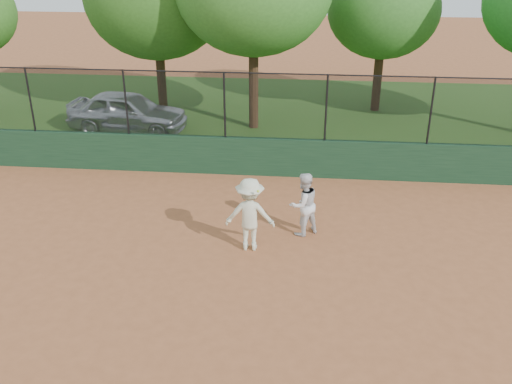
# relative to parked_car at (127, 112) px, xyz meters

# --- Properties ---
(ground) EXTENTS (80.00, 80.00, 0.00)m
(ground) POSITION_rel_parked_car_xyz_m (4.71, -9.65, -0.75)
(ground) COLOR #A15934
(ground) RESTS_ON ground
(back_wall) EXTENTS (26.00, 0.20, 1.20)m
(back_wall) POSITION_rel_parked_car_xyz_m (4.71, -3.65, -0.15)
(back_wall) COLOR #1C3E24
(back_wall) RESTS_ON ground
(grass_strip) EXTENTS (36.00, 12.00, 0.01)m
(grass_strip) POSITION_rel_parked_car_xyz_m (4.71, 2.35, -0.75)
(grass_strip) COLOR #274D18
(grass_strip) RESTS_ON ground
(parked_car) EXTENTS (4.55, 2.20, 1.50)m
(parked_car) POSITION_rel_parked_car_xyz_m (0.00, 0.00, 0.00)
(parked_car) COLOR #B2B6BC
(parked_car) RESTS_ON ground
(player_second) EXTENTS (1.01, 0.97, 1.64)m
(player_second) POSITION_rel_parked_car_xyz_m (6.67, -7.24, 0.07)
(player_second) COLOR silver
(player_second) RESTS_ON ground
(player_main) EXTENTS (1.17, 0.74, 1.81)m
(player_main) POSITION_rel_parked_car_xyz_m (5.43, -8.08, 0.16)
(player_main) COLOR beige
(player_main) RESTS_ON ground
(fence_assembly) EXTENTS (26.00, 0.06, 2.00)m
(fence_assembly) POSITION_rel_parked_car_xyz_m (4.69, -3.65, 1.49)
(fence_assembly) COLOR black
(fence_assembly) RESTS_ON back_wall
(tree_3) EXTENTS (4.37, 3.97, 5.92)m
(tree_3) POSITION_rel_parked_car_xyz_m (9.46, 3.54, 3.27)
(tree_3) COLOR #3E2514
(tree_3) RESTS_ON ground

